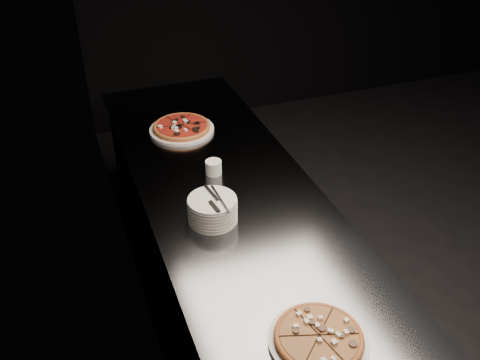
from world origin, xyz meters
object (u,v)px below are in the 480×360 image
object	(u,v)px
plate_stack	(213,210)
counter	(233,274)
ramekin	(214,167)
pizza_tomato	(182,128)
pizza_mushroom	(319,338)
cutlery	(215,200)

from	to	relation	value
plate_stack	counter	bearing A→B (deg)	46.35
ramekin	pizza_tomato	bearing A→B (deg)	93.84
counter	pizza_tomato	bearing A→B (deg)	94.69
pizza_mushroom	pizza_tomato	size ratio (longest dim) A/B	1.04
pizza_mushroom	plate_stack	distance (m)	0.70
counter	ramekin	bearing A→B (deg)	96.70
plate_stack	ramekin	xyz separation A→B (m)	(0.11, 0.32, -0.02)
counter	cutlery	xyz separation A→B (m)	(-0.12, -0.15, 0.56)
counter	cutlery	bearing A→B (deg)	-128.99
cutlery	counter	bearing A→B (deg)	43.22
pizza_tomato	plate_stack	xyz separation A→B (m)	(-0.08, -0.76, 0.03)
pizza_mushroom	plate_stack	xyz separation A→B (m)	(-0.11, 0.69, 0.03)
pizza_tomato	ramekin	world-z (taller)	ramekin
pizza_tomato	plate_stack	distance (m)	0.76
pizza_tomato	plate_stack	bearing A→B (deg)	-95.97
cutlery	ramekin	size ratio (longest dim) A/B	2.84
plate_stack	pizza_tomato	bearing A→B (deg)	84.03
cutlery	pizza_mushroom	bearing A→B (deg)	-88.91
plate_stack	cutlery	size ratio (longest dim) A/B	0.93
pizza_tomato	ramekin	size ratio (longest dim) A/B	4.51
pizza_tomato	ramekin	bearing A→B (deg)	-86.16
pizza_mushroom	plate_stack	world-z (taller)	plate_stack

